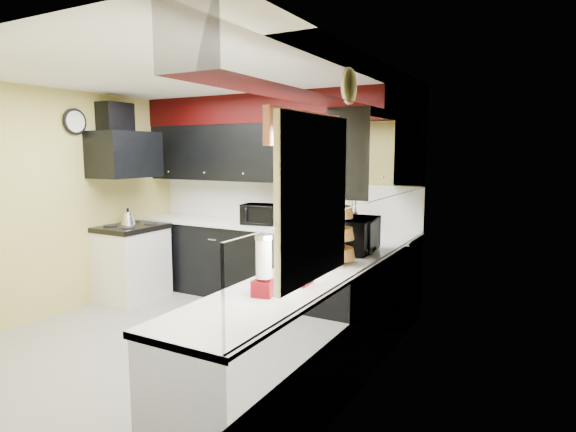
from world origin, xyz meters
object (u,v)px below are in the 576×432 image
object	(u,v)px
microwave	(353,235)
knife_block	(352,223)
toaster_oven	(260,214)
kettle	(128,218)
utensil_crock	(352,225)

from	to	relation	value
microwave	knife_block	xyz separation A→B (m)	(-0.38, 0.95, -0.05)
toaster_oven	microwave	xyz separation A→B (m)	(1.57, -0.96, 0.03)
toaster_oven	kettle	xyz separation A→B (m)	(-1.49, -0.70, -0.06)
kettle	knife_block	bearing A→B (deg)	14.49
toaster_oven	knife_block	xyz separation A→B (m)	(1.19, -0.01, -0.02)
toaster_oven	knife_block	bearing A→B (deg)	-8.96
microwave	kettle	xyz separation A→B (m)	(-3.06, 0.26, -0.09)
knife_block	kettle	xyz separation A→B (m)	(-2.68, -0.69, -0.04)
toaster_oven	utensil_crock	size ratio (longest dim) A/B	2.57
knife_block	utensil_crock	bearing A→B (deg)	-120.24
microwave	toaster_oven	bearing A→B (deg)	53.29
toaster_oven	utensil_crock	xyz separation A→B (m)	(1.19, -0.01, -0.04)
microwave	knife_block	world-z (taller)	microwave
utensil_crock	kettle	xyz separation A→B (m)	(-2.68, -0.69, -0.02)
microwave	knife_block	distance (m)	1.03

